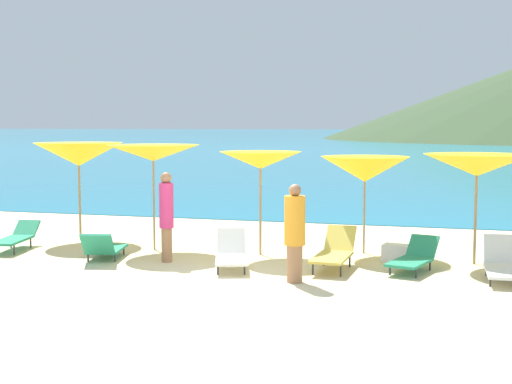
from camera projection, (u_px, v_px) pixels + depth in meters
ground_plane at (321, 218)px, 21.79m from camera, size 50.00×100.00×0.30m
ocean_water at (444, 133)px, 230.24m from camera, size 650.00×440.00×0.02m
umbrella_0 at (79, 154)px, 16.52m from camera, size 2.24×2.24×2.29m
umbrella_1 at (153, 153)px, 15.16m from camera, size 2.22×2.22×2.28m
umbrella_2 at (260, 160)px, 14.59m from camera, size 1.78×1.78×2.16m
umbrella_3 at (365, 169)px, 14.76m from camera, size 1.88×1.88×2.05m
umbrella_4 at (477, 165)px, 13.59m from camera, size 2.17×2.17×2.15m
lounge_chair_0 at (414, 257)px, 13.08m from camera, size 0.95×1.56×0.59m
lounge_chair_1 at (104, 248)px, 14.16m from camera, size 0.93×1.52×0.62m
lounge_chair_2 at (231, 254)px, 13.28m from camera, size 0.94×1.46×0.69m
lounge_chair_3 at (16, 237)px, 15.30m from camera, size 0.82×1.70×0.55m
lounge_chair_4 at (504, 265)px, 12.36m from camera, size 0.66×1.60×0.70m
lounge_chair_5 at (334, 252)px, 13.29m from camera, size 0.65×1.70×0.73m
beachgoer_0 at (295, 231)px, 12.09m from camera, size 0.36×0.36×1.70m
beachgoer_1 at (166, 213)px, 13.89m from camera, size 0.28×0.28×1.78m
cooler_box at (396, 253)px, 14.01m from camera, size 0.57×0.46×0.34m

